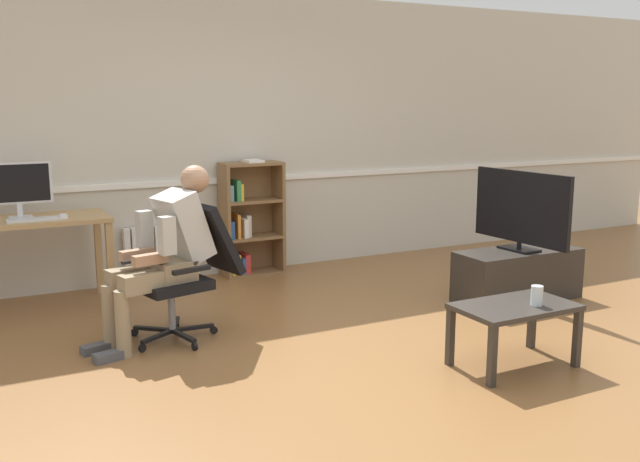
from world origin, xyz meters
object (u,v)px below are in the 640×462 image
keyboard (34,219)px  tv_screen (521,209)px  computer_mouse (63,216)px  coffee_table (515,313)px  office_chair (190,265)px  bookshelf (248,221)px  computer_desk (27,232)px  person_seated (164,251)px  tv_stand (518,275)px  radiator (162,254)px  drinking_glass (537,296)px  imac_monitor (18,186)px

keyboard → tv_screen: tv_screen is taller
computer_mouse → coffee_table: computer_mouse is taller
office_chair → bookshelf: bearing=131.6°
computer_desk → person_seated: 1.47m
person_seated → tv_screen: size_ratio=1.22×
computer_mouse → tv_screen: 3.76m
tv_stand → radiator: bearing=141.9°
keyboard → tv_screen: bearing=-21.7°
radiator → person_seated: person_seated is taller
radiator → coffee_table: (1.44, -3.14, 0.08)m
bookshelf → drinking_glass: (0.71, -3.12, -0.06)m
computer_mouse → radiator: 1.16m
radiator → tv_stand: 3.23m
keyboard → bookshelf: (1.97, 0.43, -0.23)m
person_seated → tv_screen: bearing=69.6°
computer_desk → tv_stand: bearing=-23.3°
radiator → tv_screen: tv_screen is taller
computer_mouse → bookshelf: 1.81m
bookshelf → person_seated: person_seated is taller
computer_desk → office_chair: bearing=-51.0°
computer_desk → office_chair: 1.55m
imac_monitor → drinking_glass: imac_monitor is taller
tv_stand → computer_desk: bearing=156.7°
tv_stand → person_seated: bearing=173.2°
imac_monitor → tv_stand: size_ratio=0.47×
tv_stand → drinking_glass: size_ratio=8.64×
bookshelf → computer_desk: bearing=-171.7°
computer_desk → imac_monitor: imac_monitor is taller
computer_mouse → coffee_table: bearing=-48.2°
tv_stand → drinking_glass: (-1.00, -1.23, 0.26)m
computer_desk → imac_monitor: size_ratio=2.44×
imac_monitor → office_chair: size_ratio=0.54×
keyboard → tv_stand: bearing=-21.7°
office_chair → coffee_table: (1.65, -1.55, -0.17)m
keyboard → bookshelf: bearing=12.4°
radiator → office_chair: bearing=-97.5°
computer_mouse → office_chair: office_chair is taller
keyboard → coffee_table: (2.57, -2.61, -0.41)m
office_chair → tv_screen: (2.75, -0.40, 0.27)m
imac_monitor → coffee_table: size_ratio=0.68×
imac_monitor → drinking_glass: size_ratio=4.06×
keyboard → computer_mouse: computer_mouse is taller
computer_mouse → office_chair: 1.31m
tv_screen → drinking_glass: bearing=136.9°
bookshelf → tv_stand: bearing=-47.9°
person_seated → tv_stand: (2.94, -0.35, -0.44)m
tv_stand → imac_monitor: bearing=155.9°
office_chair → coffee_table: size_ratio=1.26×
imac_monitor → drinking_glass: (2.76, -2.90, -0.54)m
keyboard → radiator: size_ratio=0.57×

